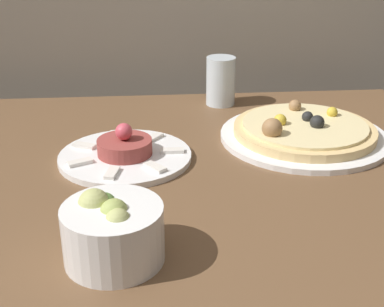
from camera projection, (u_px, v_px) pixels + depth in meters
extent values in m
cube|color=brown|center=(163.00, 190.00, 0.84)|extent=(1.06, 0.86, 0.03)
cylinder|color=brown|center=(346.00, 249.00, 1.36)|extent=(0.06, 0.06, 0.74)
cylinder|color=white|center=(304.00, 137.00, 0.98)|extent=(0.30, 0.30, 0.01)
cylinder|color=#E5C17F|center=(304.00, 130.00, 0.97)|extent=(0.26, 0.26, 0.02)
cylinder|color=beige|center=(305.00, 125.00, 0.97)|extent=(0.23, 0.23, 0.01)
sphere|color=black|center=(317.00, 122.00, 0.95)|extent=(0.03, 0.03, 0.03)
sphere|color=#997047|center=(295.00, 106.00, 1.03)|extent=(0.02, 0.02, 0.02)
sphere|color=black|center=(307.00, 117.00, 0.98)|extent=(0.02, 0.02, 0.02)
sphere|color=#997047|center=(272.00, 128.00, 0.92)|extent=(0.04, 0.04, 0.04)
sphere|color=gold|center=(280.00, 120.00, 0.96)|extent=(0.02, 0.02, 0.02)
sphere|color=gold|center=(332.00, 112.00, 1.00)|extent=(0.02, 0.02, 0.02)
cylinder|color=white|center=(125.00, 157.00, 0.90)|extent=(0.22, 0.22, 0.01)
cylinder|color=#933D38|center=(125.00, 147.00, 0.89)|extent=(0.09, 0.09, 0.03)
sphere|color=#DB4C5B|center=(124.00, 132.00, 0.88)|extent=(0.03, 0.03, 0.03)
cube|color=white|center=(172.00, 151.00, 0.90)|extent=(0.04, 0.02, 0.01)
cube|color=white|center=(154.00, 137.00, 0.95)|extent=(0.04, 0.04, 0.01)
cube|color=white|center=(117.00, 135.00, 0.96)|extent=(0.02, 0.04, 0.01)
cube|color=white|center=(84.00, 146.00, 0.92)|extent=(0.04, 0.03, 0.01)
cube|color=white|center=(80.00, 162.00, 0.86)|extent=(0.04, 0.03, 0.01)
cube|color=white|center=(112.00, 173.00, 0.82)|extent=(0.02, 0.04, 0.01)
cube|color=white|center=(155.00, 167.00, 0.84)|extent=(0.04, 0.04, 0.01)
cylinder|color=white|center=(113.00, 234.00, 0.63)|extent=(0.12, 0.12, 0.07)
sphere|color=#A3B25B|center=(114.00, 213.00, 0.61)|extent=(0.03, 0.03, 0.03)
sphere|color=#668E42|center=(105.00, 203.00, 0.63)|extent=(0.03, 0.03, 0.03)
sphere|color=#B7BC70|center=(118.00, 221.00, 0.60)|extent=(0.03, 0.03, 0.03)
sphere|color=#B7BC70|center=(94.00, 204.00, 0.63)|extent=(0.04, 0.04, 0.04)
cylinder|color=silver|center=(221.00, 81.00, 1.14)|extent=(0.06, 0.06, 0.10)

